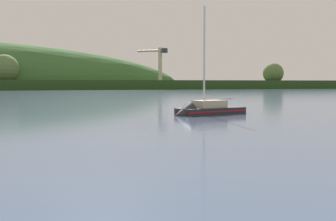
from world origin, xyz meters
name	(u,v)px	position (x,y,z in m)	size (l,w,h in m)	color
dockside_crane	(159,68)	(66.74, 242.85, 11.88)	(14.78, 13.09, 23.52)	#4C4C51
sailboat_midwater_white	(203,113)	(3.71, 54.98, 0.22)	(9.79, 5.13, 13.96)	#232328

